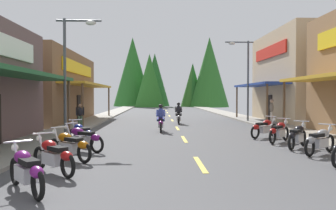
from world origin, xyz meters
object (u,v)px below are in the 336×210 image
at_px(motorcycle_parked_right_3, 320,140).
at_px(motorcycle_parked_left_1, 53,155).
at_px(rider_cruising_lead, 161,120).
at_px(rider_cruising_trailing, 179,115).
at_px(motorcycle_parked_left_4, 81,133).
at_px(motorcycle_parked_right_5, 279,131).
at_px(streetlamp_left, 72,59).
at_px(pedestrian_browsing, 272,110).
at_px(pedestrian_waiting, 80,114).
at_px(motorcycle_parked_left_0, 26,169).
at_px(motorcycle_parked_right_4, 297,136).
at_px(motorcycle_parked_left_2, 69,145).
at_px(motorcycle_parked_left_3, 82,138).
at_px(motorcycle_parked_right_6, 264,128).
at_px(streetlamp_right, 244,69).

distance_m(motorcycle_parked_right_3, motorcycle_parked_left_1, 8.74).
relative_size(rider_cruising_lead, rider_cruising_trailing, 1.00).
bearing_deg(motorcycle_parked_left_4, motorcycle_parked_right_5, -124.45).
bearing_deg(streetlamp_left, motorcycle_parked_left_4, -69.40).
distance_m(motorcycle_parked_left_4, pedestrian_browsing, 14.65).
bearing_deg(pedestrian_waiting, motorcycle_parked_right_3, 4.60).
distance_m(motorcycle_parked_left_0, rider_cruising_trailing, 17.91).
distance_m(motorcycle_parked_right_4, motorcycle_parked_left_2, 8.49).
xyz_separation_m(streetlamp_left, rider_cruising_lead, (4.32, 2.59, -3.15)).
bearing_deg(motorcycle_parked_left_1, motorcycle_parked_right_5, -98.50).
xyz_separation_m(motorcycle_parked_left_0, motorcycle_parked_left_3, (0.00, 5.27, 0.00)).
height_order(motorcycle_parked_left_3, rider_cruising_lead, rider_cruising_lead).
distance_m(motorcycle_parked_right_6, rider_cruising_trailing, 9.03).
bearing_deg(motorcycle_parked_left_2, pedestrian_browsing, -90.50).
bearing_deg(rider_cruising_lead, motorcycle_parked_left_3, 156.74).
height_order(streetlamp_right, pedestrian_browsing, streetlamp_right).
height_order(motorcycle_parked_right_6, motorcycle_parked_left_4, same).
bearing_deg(motorcycle_parked_left_4, rider_cruising_lead, -71.03).
bearing_deg(motorcycle_parked_right_6, motorcycle_parked_right_4, -122.92).
xyz_separation_m(streetlamp_left, motorcycle_parked_right_4, (9.55, -3.70, -3.32)).
bearing_deg(motorcycle_parked_left_3, motorcycle_parked_left_2, 122.53).
xyz_separation_m(motorcycle_parked_right_6, motorcycle_parked_left_0, (-7.94, -9.12, 0.00)).
bearing_deg(pedestrian_waiting, streetlamp_left, -34.04).
height_order(streetlamp_right, motorcycle_parked_left_1, streetlamp_right).
xyz_separation_m(motorcycle_parked_right_4, pedestrian_waiting, (-10.22, 8.32, 0.39)).
distance_m(motorcycle_parked_left_2, motorcycle_parked_left_4, 3.36).
bearing_deg(motorcycle_parked_right_4, motorcycle_parked_right_6, 43.10).
height_order(streetlamp_left, pedestrian_browsing, streetlamp_left).
relative_size(motorcycle_parked_left_1, rider_cruising_trailing, 0.75).
relative_size(motorcycle_parked_right_5, motorcycle_parked_left_0, 0.95).
distance_m(motorcycle_parked_right_5, pedestrian_browsing, 9.31).
relative_size(motorcycle_parked_right_5, motorcycle_parked_left_4, 0.96).
distance_m(streetlamp_left, rider_cruising_lead, 5.94).
height_order(motorcycle_parked_left_0, pedestrian_browsing, pedestrian_browsing).
bearing_deg(pedestrian_waiting, motorcycle_parked_left_0, -34.07).
height_order(streetlamp_left, motorcycle_parked_right_6, streetlamp_left).
distance_m(streetlamp_left, pedestrian_waiting, 5.51).
bearing_deg(pedestrian_browsing, motorcycle_parked_left_1, -119.49).
bearing_deg(pedestrian_browsing, motorcycle_parked_right_4, -97.08).
xyz_separation_m(streetlamp_left, motorcycle_parked_left_4, (0.99, -2.63, -3.32)).
bearing_deg(motorcycle_parked_right_5, motorcycle_parked_left_4, 135.26).
height_order(motorcycle_parked_left_2, motorcycle_parked_left_4, same).
bearing_deg(rider_cruising_trailing, pedestrian_waiting, 119.04).
relative_size(motorcycle_parked_right_6, motorcycle_parked_left_1, 1.10).
relative_size(motorcycle_parked_right_6, motorcycle_parked_left_2, 1.03).
bearing_deg(motorcycle_parked_right_4, streetlamp_right, 33.57).
height_order(motorcycle_parked_right_3, rider_cruising_lead, rider_cruising_lead).
distance_m(motorcycle_parked_right_4, motorcycle_parked_left_4, 8.63).
height_order(motorcycle_parked_right_3, motorcycle_parked_left_0, same).
xyz_separation_m(motorcycle_parked_left_3, pedestrian_waiting, (-2.05, 8.86, 0.39)).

